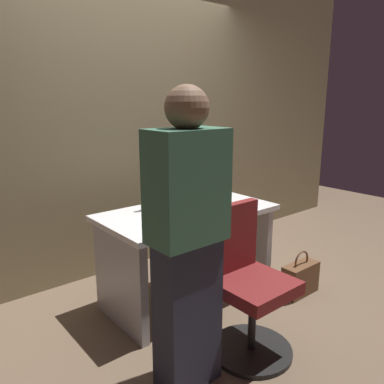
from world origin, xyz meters
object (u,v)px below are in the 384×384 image
office_chair (246,287)px  keyboard (197,213)px  cell_phone (247,205)px  book_stack (215,187)px  desk (188,239)px  mouse (222,205)px  monitor (180,172)px  person_at_desk (187,242)px  handbag (300,278)px  cup_near_keyboard (154,221)px

office_chair → keyboard: bearing=81.5°
cell_phone → book_stack: bearing=85.4°
desk → keyboard: keyboard is taller
mouse → office_chair: bearing=-121.4°
monitor → person_at_desk: bearing=-126.2°
desk → handbag: size_ratio=3.54×
monitor → keyboard: 0.43m
cell_phone → mouse: bearing=149.0°
keyboard → mouse: 0.29m
keyboard → cell_phone: size_ratio=2.99×
mouse → handbag: 0.90m
monitor → book_stack: bearing=-3.5°
desk → monitor: 0.54m
person_at_desk → book_stack: 1.37m
person_at_desk → keyboard: bearing=46.2°
monitor → cell_phone: (0.36, -0.41, -0.25)m
desk → office_chair: size_ratio=1.42×
office_chair → book_stack: bearing=57.8°
mouse → book_stack: size_ratio=0.45×
keyboard → book_stack: book_stack is taller
cup_near_keyboard → cell_phone: 0.88m
office_chair → keyboard: office_chair is taller
keyboard → office_chair: bearing=-96.5°
office_chair → monitor: bearing=77.6°
cup_near_keyboard → book_stack: (0.88, 0.36, 0.04)m
desk → cup_near_keyboard: (-0.43, -0.18, 0.28)m
book_stack → cell_phone: 0.39m
book_stack → cell_phone: size_ratio=1.54×
cup_near_keyboard → mouse: bearing=5.7°
desk → mouse: mouse is taller
keyboard → desk: bearing=78.9°
person_at_desk → handbag: person_at_desk is taller
book_stack → desk: bearing=-158.8°
desk → monitor: (0.08, 0.20, 0.49)m
cup_near_keyboard → book_stack: size_ratio=0.41×
keyboard → cell_phone: keyboard is taller
office_chair → book_stack: office_chair is taller
person_at_desk → mouse: 1.05m
desk → monitor: bearing=67.0°
person_at_desk → cell_phone: person_at_desk is taller
office_chair → mouse: office_chair is taller
keyboard → book_stack: bearing=35.3°
desk → book_stack: (0.45, 0.17, 0.32)m
keyboard → mouse: size_ratio=4.30×
monitor → keyboard: bearing=-109.0°
person_at_desk → handbag: (1.34, 0.19, -0.70)m
desk → cell_phone: 0.55m
book_stack → cell_phone: book_stack is taller
monitor → handbag: (0.67, -0.73, -0.86)m
keyboard → cup_near_keyboard: (-0.40, -0.04, 0.03)m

